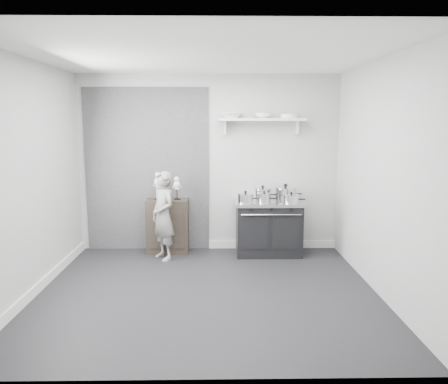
{
  "coord_description": "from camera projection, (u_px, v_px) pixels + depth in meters",
  "views": [
    {
      "loc": [
        0.13,
        -4.93,
        1.99
      ],
      "look_at": [
        0.22,
        0.95,
        1.04
      ],
      "focal_mm": 35.0,
      "sensor_mm": 36.0,
      "label": 1
    }
  ],
  "objects": [
    {
      "name": "pot_front_right",
      "position": [
        291.0,
        199.0,
        6.35
      ],
      "size": [
        0.32,
        0.24,
        0.17
      ],
      "color": "silver",
      "rests_on": "stove"
    },
    {
      "name": "bowl_large",
      "position": [
        231.0,
        115.0,
        6.5
      ],
      "size": [
        0.33,
        0.33,
        0.08
      ],
      "primitive_type": "imported",
      "color": "white",
      "rests_on": "wall_shelf"
    },
    {
      "name": "room_shell",
      "position": [
        198.0,
        152.0,
        5.06
      ],
      "size": [
        4.02,
        3.62,
        2.71
      ],
      "color": "#A5A5A3",
      "rests_on": "ground"
    },
    {
      "name": "skeleton_full",
      "position": [
        158.0,
        184.0,
        6.59
      ],
      "size": [
        0.14,
        0.09,
        0.48
      ],
      "primitive_type": null,
      "color": "silver",
      "rests_on": "side_cabinet"
    },
    {
      "name": "child",
      "position": [
        163.0,
        216.0,
        6.3
      ],
      "size": [
        0.52,
        0.56,
        1.29
      ],
      "primitive_type": "imported",
      "rotation": [
        0.0,
        0.0,
        -0.95
      ],
      "color": "gray",
      "rests_on": "ground"
    },
    {
      "name": "plate_stack",
      "position": [
        289.0,
        116.0,
        6.52
      ],
      "size": [
        0.27,
        0.27,
        0.06
      ],
      "primitive_type": "cylinder",
      "color": "white",
      "rests_on": "wall_shelf"
    },
    {
      "name": "side_cabinet",
      "position": [
        168.0,
        226.0,
        6.69
      ],
      "size": [
        0.63,
        0.37,
        0.82
      ],
      "primitive_type": "cube",
      "color": "black",
      "rests_on": "ground"
    },
    {
      "name": "ground",
      "position": [
        207.0,
        291.0,
        5.18
      ],
      "size": [
        4.0,
        4.0,
        0.0
      ],
      "primitive_type": "plane",
      "color": "black",
      "rests_on": "ground"
    },
    {
      "name": "pot_front_left",
      "position": [
        245.0,
        198.0,
        6.38
      ],
      "size": [
        0.32,
        0.24,
        0.18
      ],
      "color": "silver",
      "rests_on": "stove"
    },
    {
      "name": "pot_front_center",
      "position": [
        264.0,
        198.0,
        6.37
      ],
      "size": [
        0.28,
        0.19,
        0.17
      ],
      "color": "silver",
      "rests_on": "stove"
    },
    {
      "name": "pot_back_right",
      "position": [
        285.0,
        193.0,
        6.62
      ],
      "size": [
        0.41,
        0.32,
        0.25
      ],
      "color": "silver",
      "rests_on": "stove"
    },
    {
      "name": "skeleton_torso",
      "position": [
        177.0,
        186.0,
        6.6
      ],
      "size": [
        0.11,
        0.07,
        0.4
      ],
      "primitive_type": null,
      "color": "silver",
      "rests_on": "side_cabinet"
    },
    {
      "name": "wall_shelf",
      "position": [
        262.0,
        120.0,
        6.53
      ],
      "size": [
        1.3,
        0.26,
        0.24
      ],
      "color": "silver",
      "rests_on": "room_shell"
    },
    {
      "name": "pot_back_left",
      "position": [
        263.0,
        194.0,
        6.6
      ],
      "size": [
        0.34,
        0.26,
        0.22
      ],
      "color": "silver",
      "rests_on": "stove"
    },
    {
      "name": "bowl_small",
      "position": [
        263.0,
        116.0,
        6.51
      ],
      "size": [
        0.25,
        0.25,
        0.08
      ],
      "primitive_type": "imported",
      "color": "white",
      "rests_on": "wall_shelf"
    },
    {
      "name": "stove",
      "position": [
        268.0,
        227.0,
        6.58
      ],
      "size": [
        1.02,
        0.64,
        0.82
      ],
      "color": "black",
      "rests_on": "ground"
    }
  ]
}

